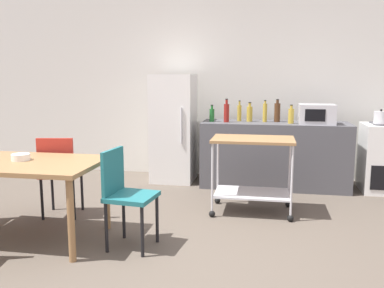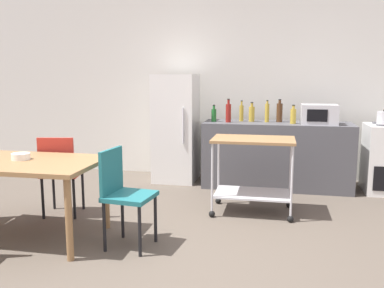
{
  "view_description": "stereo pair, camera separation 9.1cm",
  "coord_description": "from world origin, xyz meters",
  "px_view_note": "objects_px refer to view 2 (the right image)",
  "views": [
    {
      "loc": [
        0.8,
        -3.21,
        1.53
      ],
      "look_at": [
        -0.01,
        1.2,
        0.8
      ],
      "focal_mm": 39.22,
      "sensor_mm": 36.0,
      "label": 1
    },
    {
      "loc": [
        0.88,
        -3.2,
        1.53
      ],
      "look_at": [
        -0.01,
        1.2,
        0.8
      ],
      "focal_mm": 39.22,
      "sensor_mm": 36.0,
      "label": 2
    }
  ],
  "objects_px": {
    "kitchen_cart": "(253,163)",
    "bottle_sesame_oil": "(267,113)",
    "chair_teal": "(123,191)",
    "bottle_soda": "(293,116)",
    "bottle_soy_sauce": "(214,115)",
    "bottle_sparkling_water": "(279,112)",
    "dining_table": "(20,169)",
    "chair_red": "(60,170)",
    "bottle_hot_sauce": "(228,113)",
    "refrigerator": "(176,128)",
    "kettle": "(384,118)",
    "bottle_wine": "(252,114)",
    "bottle_olive_oil": "(241,113)",
    "fruit_bowl": "(21,156)",
    "microwave": "(319,114)"
  },
  "relations": [
    {
      "from": "bottle_sesame_oil",
      "to": "bottle_sparkling_water",
      "type": "distance_m",
      "value": 0.17
    },
    {
      "from": "refrigerator",
      "to": "microwave",
      "type": "xyz_separation_m",
      "value": [
        1.98,
        -0.18,
        0.25
      ]
    },
    {
      "from": "chair_red",
      "to": "fruit_bowl",
      "type": "relative_size",
      "value": 5.22
    },
    {
      "from": "bottle_wine",
      "to": "bottle_sparkling_water",
      "type": "relative_size",
      "value": 0.86
    },
    {
      "from": "bottle_wine",
      "to": "bottle_soda",
      "type": "distance_m",
      "value": 0.58
    },
    {
      "from": "bottle_sesame_oil",
      "to": "microwave",
      "type": "distance_m",
      "value": 0.69
    },
    {
      "from": "bottle_soy_sauce",
      "to": "fruit_bowl",
      "type": "relative_size",
      "value": 1.37
    },
    {
      "from": "chair_red",
      "to": "bottle_sesame_oil",
      "type": "bearing_deg",
      "value": -151.15
    },
    {
      "from": "bottle_soy_sauce",
      "to": "fruit_bowl",
      "type": "distance_m",
      "value": 2.73
    },
    {
      "from": "bottle_wine",
      "to": "fruit_bowl",
      "type": "xyz_separation_m",
      "value": [
        -2.01,
        -2.38,
        -0.23
      ]
    },
    {
      "from": "chair_red",
      "to": "bottle_olive_oil",
      "type": "distance_m",
      "value": 2.6
    },
    {
      "from": "bottle_wine",
      "to": "microwave",
      "type": "bearing_deg",
      "value": -9.77
    },
    {
      "from": "bottle_soy_sauce",
      "to": "bottle_soda",
      "type": "relative_size",
      "value": 0.93
    },
    {
      "from": "kitchen_cart",
      "to": "bottle_soy_sauce",
      "type": "bearing_deg",
      "value": 118.38
    },
    {
      "from": "bottle_hot_sauce",
      "to": "bottle_soda",
      "type": "distance_m",
      "value": 0.87
    },
    {
      "from": "chair_teal",
      "to": "bottle_sesame_oil",
      "type": "height_order",
      "value": "bottle_sesame_oil"
    },
    {
      "from": "refrigerator",
      "to": "kettle",
      "type": "bearing_deg",
      "value": -3.7
    },
    {
      "from": "kitchen_cart",
      "to": "bottle_olive_oil",
      "type": "bearing_deg",
      "value": 100.81
    },
    {
      "from": "bottle_soda",
      "to": "fruit_bowl",
      "type": "distance_m",
      "value": 3.41
    },
    {
      "from": "bottle_sparkling_water",
      "to": "bottle_sesame_oil",
      "type": "bearing_deg",
      "value": -166.04
    },
    {
      "from": "bottle_hot_sauce",
      "to": "fruit_bowl",
      "type": "distance_m",
      "value": 2.82
    },
    {
      "from": "bottle_sesame_oil",
      "to": "microwave",
      "type": "relative_size",
      "value": 0.65
    },
    {
      "from": "bottle_sesame_oil",
      "to": "chair_teal",
      "type": "bearing_deg",
      "value": -116.4
    },
    {
      "from": "microwave",
      "to": "kettle",
      "type": "bearing_deg",
      "value": 0.31
    },
    {
      "from": "kitchen_cart",
      "to": "bottle_hot_sauce",
      "type": "distance_m",
      "value": 1.26
    },
    {
      "from": "chair_teal",
      "to": "bottle_soda",
      "type": "relative_size",
      "value": 3.53
    },
    {
      "from": "refrigerator",
      "to": "bottle_soda",
      "type": "bearing_deg",
      "value": -6.43
    },
    {
      "from": "chair_red",
      "to": "bottle_olive_oil",
      "type": "bearing_deg",
      "value": -145.38
    },
    {
      "from": "kitchen_cart",
      "to": "bottle_sesame_oil",
      "type": "height_order",
      "value": "bottle_sesame_oil"
    },
    {
      "from": "bottle_olive_oil",
      "to": "kettle",
      "type": "distance_m",
      "value": 1.84
    },
    {
      "from": "bottle_soy_sauce",
      "to": "kettle",
      "type": "xyz_separation_m",
      "value": [
        2.2,
        -0.03,
        0.01
      ]
    },
    {
      "from": "chair_red",
      "to": "bottle_sesame_oil",
      "type": "height_order",
      "value": "bottle_sesame_oil"
    },
    {
      "from": "fruit_bowl",
      "to": "kettle",
      "type": "height_order",
      "value": "kettle"
    },
    {
      "from": "chair_red",
      "to": "kitchen_cart",
      "type": "xyz_separation_m",
      "value": [
        2.05,
        0.53,
        0.05
      ]
    },
    {
      "from": "bottle_sparkling_water",
      "to": "fruit_bowl",
      "type": "bearing_deg",
      "value": -134.91
    },
    {
      "from": "bottle_hot_sauce",
      "to": "bottle_olive_oil",
      "type": "distance_m",
      "value": 0.23
    },
    {
      "from": "bottle_soy_sauce",
      "to": "kettle",
      "type": "bearing_deg",
      "value": -0.87
    },
    {
      "from": "bottle_olive_oil",
      "to": "microwave",
      "type": "distance_m",
      "value": 1.05
    },
    {
      "from": "refrigerator",
      "to": "bottle_soda",
      "type": "xyz_separation_m",
      "value": [
        1.65,
        -0.19,
        0.23
      ]
    },
    {
      "from": "dining_table",
      "to": "bottle_sparkling_water",
      "type": "relative_size",
      "value": 4.78
    },
    {
      "from": "bottle_sparkling_water",
      "to": "dining_table",
      "type": "bearing_deg",
      "value": -134.33
    },
    {
      "from": "refrigerator",
      "to": "fruit_bowl",
      "type": "height_order",
      "value": "refrigerator"
    },
    {
      "from": "bottle_hot_sauce",
      "to": "bottle_olive_oil",
      "type": "bearing_deg",
      "value": 45.46
    },
    {
      "from": "bottle_sparkling_water",
      "to": "microwave",
      "type": "xyz_separation_m",
      "value": [
        0.51,
        -0.17,
        -0.01
      ]
    },
    {
      "from": "chair_red",
      "to": "bottle_soy_sauce",
      "type": "xyz_separation_m",
      "value": [
        1.44,
        1.67,
        0.48
      ]
    },
    {
      "from": "refrigerator",
      "to": "microwave",
      "type": "relative_size",
      "value": 3.37
    },
    {
      "from": "chair_red",
      "to": "bottle_hot_sauce",
      "type": "xyz_separation_m",
      "value": [
        1.64,
        1.63,
        0.52
      ]
    },
    {
      "from": "bottle_hot_sauce",
      "to": "kettle",
      "type": "relative_size",
      "value": 1.34
    },
    {
      "from": "refrigerator",
      "to": "bottle_soy_sauce",
      "type": "height_order",
      "value": "refrigerator"
    },
    {
      "from": "dining_table",
      "to": "bottle_sesame_oil",
      "type": "height_order",
      "value": "bottle_sesame_oil"
    }
  ]
}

